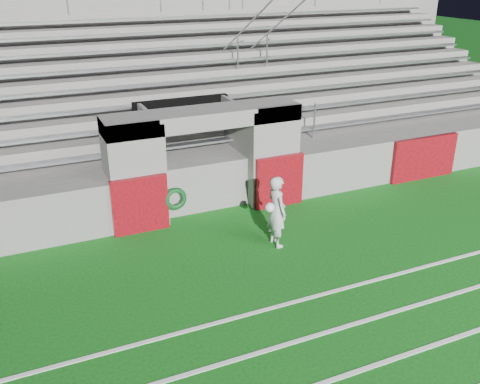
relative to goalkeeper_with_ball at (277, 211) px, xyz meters
name	(u,v)px	position (x,y,z in m)	size (l,w,h in m)	color
ground	(267,276)	(-0.77, -1.11, -0.82)	(90.00, 90.00, 0.00)	#0D4F11
stadium_structure	(155,111)	(-0.77, 6.86, 0.68)	(26.00, 8.48, 5.42)	#64625F
goalkeeper_with_ball	(277,211)	(0.00, 0.00, 0.00)	(0.55, 0.61, 1.62)	#B1B5BB
hose_coil	(175,199)	(-1.73, 1.82, -0.13)	(0.58, 0.15, 0.58)	#0C3C16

